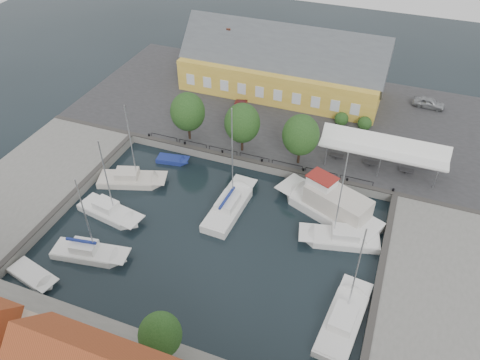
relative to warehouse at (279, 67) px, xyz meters
The scene contains 19 objects.
ground 28.82m from the warehouse, 84.77° to the right, with size 140.00×140.00×0.00m, color black.
north_quay 7.13m from the warehouse, 64.14° to the right, with size 56.00×26.00×1.00m, color #2D2D30.
west_quay 36.24m from the warehouse, 122.58° to the right, with size 12.00×24.00×1.00m, color slate.
east_quay 39.27m from the warehouse, 50.98° to the right, with size 12.00×24.00×1.00m, color slate.
quay_edge_fittings 23.99m from the warehouse, 83.67° to the right, with size 56.00×24.72×0.40m.
warehouse is the anchor object (origin of this frame).
tent_canopy 21.63m from the warehouse, 39.86° to the right, with size 14.00×4.00×2.83m.
quay_trees 16.37m from the warehouse, 87.91° to the right, with size 18.20×4.20×6.30m.
car_silver 21.30m from the warehouse, ahead, with size 1.70×4.23×1.44m, color #989C9F.
car_red 9.48m from the warehouse, 106.76° to the right, with size 1.55×4.46×1.47m, color maroon.
center_sailboat 26.20m from the warehouse, 84.08° to the right, with size 3.12×9.30×12.55m.
trawler 26.26m from the warehouse, 60.24° to the right, with size 12.26×7.84×5.00m.
east_boat_a 30.19m from the warehouse, 60.56° to the right, with size 8.29×4.38×11.35m.
east_boat_c 39.31m from the warehouse, 64.68° to the right, with size 3.62×8.88×11.03m.
west_boat_b 27.50m from the warehouse, 110.59° to the right, with size 8.13×4.92×10.70m.
west_boat_c 32.41m from the warehouse, 105.97° to the right, with size 7.77×3.60×10.28m.
west_boat_d 37.51m from the warehouse, 101.61° to the right, with size 7.76×3.45×10.22m.
launch_sw 42.19m from the warehouse, 104.94° to the right, with size 5.41×3.01×0.98m.
launch_nw 21.80m from the warehouse, 109.11° to the right, with size 4.08×2.11×0.88m.
Camera 1 is at (14.12, -31.20, 34.07)m, focal length 35.00 mm.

